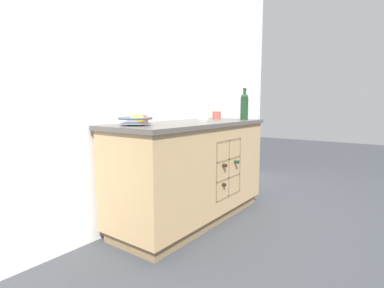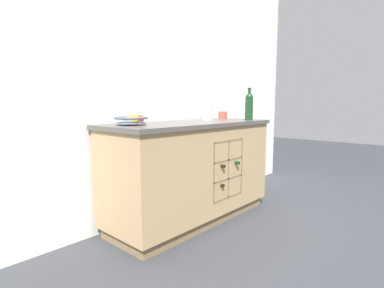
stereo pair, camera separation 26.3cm
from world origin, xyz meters
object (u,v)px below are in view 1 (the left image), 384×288
(ceramic_mug, at_px, (217,115))
(standing_wine_bottle, at_px, (244,106))
(white_pitcher, at_px, (203,111))
(fruit_bowl, at_px, (136,120))

(ceramic_mug, distance_m, standing_wine_bottle, 0.37)
(white_pitcher, height_order, ceramic_mug, white_pitcher)
(white_pitcher, relative_size, ceramic_mug, 1.45)
(white_pitcher, distance_m, ceramic_mug, 0.26)
(fruit_bowl, distance_m, standing_wine_bottle, 1.25)
(white_pitcher, bearing_deg, ceramic_mug, -1.21)
(fruit_bowl, height_order, standing_wine_bottle, standing_wine_bottle)
(fruit_bowl, height_order, ceramic_mug, same)
(ceramic_mug, bearing_deg, standing_wine_bottle, -97.68)
(fruit_bowl, distance_m, ceramic_mug, 1.27)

